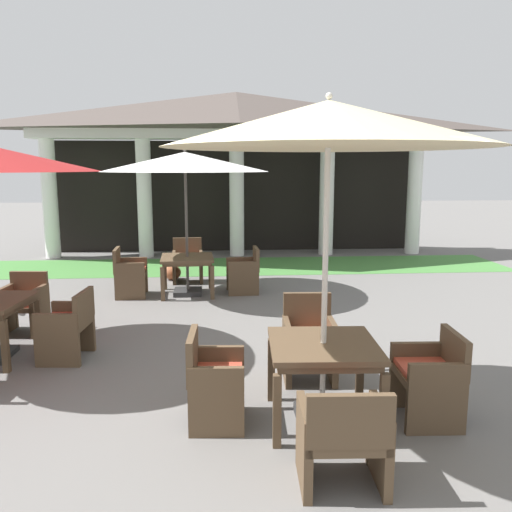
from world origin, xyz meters
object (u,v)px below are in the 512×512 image
Objects in this scene: patio_chair_mid_left_north at (24,305)px; patio_chair_near_foreground_west at (214,381)px; patio_chair_mid_right_west at (129,273)px; patio_umbrella_mid_right at (185,163)px; patio_table_near_foreground at (323,353)px; patio_chair_mid_left_east at (68,326)px; patio_table_mid_right at (187,262)px; patio_chair_mid_right_east at (244,272)px; patio_chair_near_foreground_east at (430,377)px; patio_chair_mid_right_north at (188,262)px; terracotta_urn at (172,272)px; patio_umbrella_near_foreground at (328,126)px; patio_chair_near_foreground_north at (309,342)px; patio_chair_near_foreground_south at (343,437)px.

patio_chair_near_foreground_west is at bearing 138.55° from patio_chair_mid_left_north.
patio_umbrella_mid_right is at bearing 90.00° from patio_chair_mid_right_west.
patio_chair_mid_left_east is at bearing 146.98° from patio_table_near_foreground.
patio_chair_mid_left_north is at bearing 44.99° from patio_chair_mid_left_east.
patio_chair_mid_right_east is (1.04, 0.06, -0.22)m from patio_table_mid_right.
patio_chair_mid_right_north reaches higher than patio_chair_near_foreground_east.
patio_chair_near_foreground_west is at bearing 14.65° from patio_chair_mid_right_west.
terracotta_urn is at bearing -168.97° from patio_chair_near_foreground_west.
patio_chair_mid_right_west is (-2.53, 4.88, -2.23)m from patio_umbrella_near_foreground.
patio_chair_mid_left_north is 1.42m from patio_chair_mid_left_east.
patio_chair_mid_right_west is (-0.98, -1.09, 0.01)m from patio_chair_mid_right_north.
patio_chair_mid_left_north is at bearing -136.54° from patio_umbrella_mid_right.
patio_chair_near_foreground_east is 2.21× the size of terracotta_urn.
patio_chair_near_foreground_east is at bearing 109.77° from patio_chair_mid_right_north.
patio_chair_near_foreground_north is at bearing 87.18° from patio_umbrella_near_foreground.
patio_chair_mid_right_east reaches higher than patio_chair_near_foreground_east.
patio_chair_near_foreground_north is 4.03m from patio_chair_mid_right_east.
patio_umbrella_near_foreground is 2.45m from patio_chair_near_foreground_west.
terracotta_urn is at bearing -66.89° from patio_chair_near_foreground_north.
patio_chair_mid_left_east is (-2.71, 2.78, 0.03)m from patio_chair_near_foreground_south.
patio_chair_near_foreground_east is 5.57m from patio_table_mid_right.
patio_chair_near_foreground_south is (-1.04, -0.94, -0.03)m from patio_chair_near_foreground_east.
patio_chair_near_foreground_south is at bearing -92.82° from patio_table_near_foreground.
patio_chair_near_foreground_east is at bearing 45.11° from patio_chair_near_foreground_south.
patio_table_near_foreground is at bearing -177.85° from patio_chair_mid_right_east.
patio_chair_near_foreground_west is 1.40m from patio_chair_near_foreground_north.
patio_chair_mid_right_east is 0.96× the size of patio_chair_mid_right_west.
patio_table_near_foreground is 1.10× the size of patio_chair_near_foreground_north.
patio_chair_mid_left_east is at bearing 137.03° from patio_chair_near_foreground_south.
patio_chair_mid_right_north is at bearing 25.63° from patio_chair_near_foreground_east.
patio_table_near_foreground is 6.18m from patio_chair_mid_right_north.
patio_chair_mid_right_east is 2.23× the size of terracotta_urn.
patio_umbrella_near_foreground reaches higher than patio_chair_near_foreground_west.
patio_table_mid_right is (-1.54, 3.94, 0.19)m from patio_chair_near_foreground_north.
patio_chair_near_foreground_south is 0.96× the size of patio_chair_mid_right_east.
patio_umbrella_mid_right reaches higher than patio_chair_near_foreground_south.
patio_table_mid_right is 0.33× the size of patio_umbrella_mid_right.
patio_chair_mid_right_west is at bearing -116.25° from terracotta_urn.
patio_chair_mid_left_east reaches higher than patio_chair_near_foreground_east.
patio_umbrella_mid_right is at bearing 29.26° from patio_chair_near_foreground_east.
patio_chair_mid_right_north is (1.21, 4.18, -0.00)m from patio_chair_mid_left_east.
patio_umbrella_mid_right is (1.26, 3.14, 1.96)m from patio_chair_mid_left_east.
patio_chair_mid_right_west reaches higher than patio_chair_mid_right_east.
patio_table_mid_right is at bearing 90.00° from patio_chair_mid_right_north.
patio_chair_near_foreground_west is 5.95m from patio_chair_mid_right_north.
patio_chair_near_foreground_west is (-0.99, 0.05, -0.25)m from patio_table_near_foreground.
terracotta_urn is (-0.39, 1.27, -2.22)m from patio_umbrella_mid_right.
patio_chair_mid_right_north reaches higher than patio_chair_near_foreground_west.
terracotta_urn is (0.65, 1.32, -0.26)m from patio_chair_mid_right_west.
patio_umbrella_mid_right is at bearing -16.68° from patio_chair_mid_left_east.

